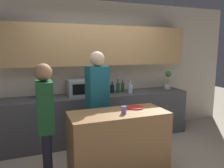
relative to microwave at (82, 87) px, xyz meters
name	(u,v)px	position (x,y,z in m)	size (l,w,h in m)	color
back_wall	(96,60)	(0.35, 0.22, 0.49)	(6.40, 0.40, 2.70)	beige
back_counter	(100,117)	(0.35, -0.05, -0.60)	(3.60, 0.62, 0.89)	#4C4C51
kitchen_island	(118,144)	(0.20, -1.35, -0.59)	(1.34, 0.60, 0.91)	#996B42
microwave	(82,87)	(0.00, 0.00, 0.00)	(0.52, 0.39, 0.30)	#B7BABC
toaster	(46,93)	(-0.66, 0.00, -0.06)	(0.26, 0.16, 0.18)	silver
potted_plant	(168,80)	(1.93, 0.00, 0.05)	(0.14, 0.14, 0.39)	silver
bottle_0	(112,89)	(0.62, 0.00, -0.06)	(0.08, 0.08, 0.23)	black
bottle_1	(118,88)	(0.73, -0.02, -0.05)	(0.07, 0.07, 0.27)	#194723
bottle_2	(123,87)	(0.85, 0.01, -0.05)	(0.06, 0.06, 0.26)	#194723
bottle_3	(130,89)	(0.95, -0.15, -0.06)	(0.09, 0.09, 0.24)	silver
plate_on_island	(135,107)	(0.51, -1.24, -0.12)	(0.26, 0.26, 0.01)	red
cup_0	(124,110)	(0.24, -1.45, -0.08)	(0.07, 0.07, 0.10)	#8972DA
person_left	(45,117)	(-0.75, -1.35, -0.10)	(0.21, 0.34, 1.60)	black
person_center	(98,96)	(0.08, -0.80, -0.01)	(0.37, 0.26, 1.73)	black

